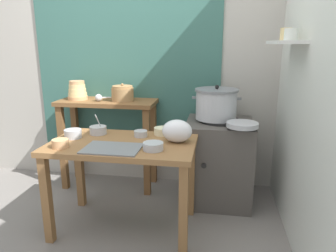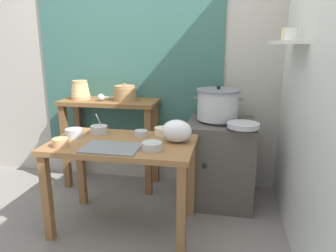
% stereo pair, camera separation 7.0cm
% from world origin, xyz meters
% --- Properties ---
extents(ground_plane, '(9.00, 9.00, 0.00)m').
position_xyz_m(ground_plane, '(0.00, 0.00, 0.00)').
color(ground_plane, gray).
extents(wall_back, '(4.40, 0.12, 2.60)m').
position_xyz_m(wall_back, '(0.08, 1.10, 1.30)').
color(wall_back, '#B2ADA3').
rests_on(wall_back, ground).
extents(wall_right, '(0.30, 3.20, 2.60)m').
position_xyz_m(wall_right, '(1.40, 0.20, 1.30)').
color(wall_right, silver).
rests_on(wall_right, ground).
extents(prep_table, '(1.10, 0.66, 0.72)m').
position_xyz_m(prep_table, '(0.08, 0.10, 0.61)').
color(prep_table, olive).
rests_on(prep_table, ground).
extents(back_shelf_table, '(0.96, 0.40, 0.90)m').
position_xyz_m(back_shelf_table, '(-0.30, 0.83, 0.68)').
color(back_shelf_table, brown).
rests_on(back_shelf_table, ground).
extents(stove_block, '(0.60, 0.61, 0.78)m').
position_xyz_m(stove_block, '(0.81, 0.70, 0.38)').
color(stove_block, '#4C4742').
rests_on(stove_block, ground).
extents(steamer_pot, '(0.44, 0.39, 0.31)m').
position_xyz_m(steamer_pot, '(0.77, 0.72, 0.92)').
color(steamer_pot, '#B7BABF').
rests_on(steamer_pot, stove_block).
extents(clay_pot, '(0.21, 0.21, 0.17)m').
position_xyz_m(clay_pot, '(-0.14, 0.83, 0.97)').
color(clay_pot, '#A37A4C').
rests_on(clay_pot, back_shelf_table).
extents(bowl_stack_enamel, '(0.19, 0.19, 0.19)m').
position_xyz_m(bowl_stack_enamel, '(-0.60, 0.83, 0.98)').
color(bowl_stack_enamel, tan).
rests_on(bowl_stack_enamel, back_shelf_table).
extents(ladle, '(0.29, 0.12, 0.07)m').
position_xyz_m(ladle, '(-0.35, 0.77, 0.94)').
color(ladle, '#B7BABF').
rests_on(ladle, back_shelf_table).
extents(serving_tray, '(0.40, 0.28, 0.01)m').
position_xyz_m(serving_tray, '(0.06, -0.07, 0.72)').
color(serving_tray, slate).
rests_on(serving_tray, prep_table).
extents(plastic_bag, '(0.23, 0.17, 0.17)m').
position_xyz_m(plastic_bag, '(0.49, 0.16, 0.81)').
color(plastic_bag, white).
rests_on(plastic_bag, prep_table).
extents(wide_pan, '(0.26, 0.26, 0.04)m').
position_xyz_m(wide_pan, '(0.98, 0.46, 0.80)').
color(wide_pan, '#B7BABF').
rests_on(wide_pan, stove_block).
extents(prep_bowl_0, '(0.13, 0.13, 0.07)m').
position_xyz_m(prep_bowl_0, '(-0.34, 0.14, 0.76)').
color(prep_bowl_0, '#B7BABF').
rests_on(prep_bowl_0, prep_table).
extents(prep_bowl_1, '(0.14, 0.14, 0.05)m').
position_xyz_m(prep_bowl_1, '(0.35, -0.04, 0.75)').
color(prep_bowl_1, '#B7BABF').
rests_on(prep_bowl_1, prep_table).
extents(prep_bowl_2, '(0.12, 0.12, 0.06)m').
position_xyz_m(prep_bowl_2, '(-0.32, -0.10, 0.75)').
color(prep_bowl_2, tan).
rests_on(prep_bowl_2, prep_table).
extents(prep_bowl_3, '(0.14, 0.14, 0.17)m').
position_xyz_m(prep_bowl_3, '(-0.18, 0.28, 0.76)').
color(prep_bowl_3, '#B7BABF').
rests_on(prep_bowl_3, prep_table).
extents(prep_bowl_4, '(0.11, 0.11, 0.05)m').
position_xyz_m(prep_bowl_4, '(0.18, 0.26, 0.75)').
color(prep_bowl_4, '#B7BABF').
rests_on(prep_bowl_4, prep_table).
extents(prep_bowl_5, '(0.13, 0.13, 0.06)m').
position_xyz_m(prep_bowl_5, '(0.34, 0.34, 0.75)').
color(prep_bowl_5, beige).
rests_on(prep_bowl_5, prep_table).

